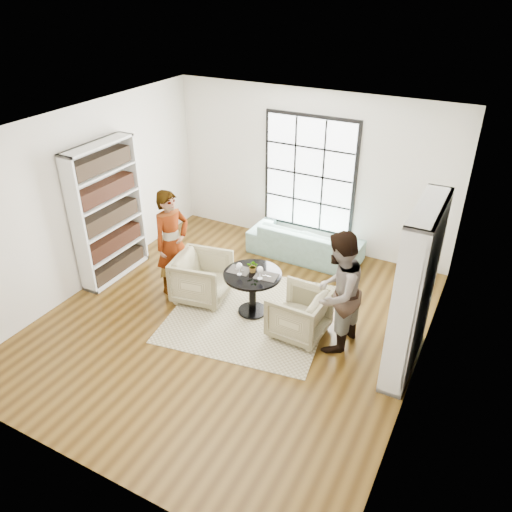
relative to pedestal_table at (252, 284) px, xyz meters
The scene contains 16 objects.
ground 0.68m from the pedestal_table, 111.56° to the right, with size 6.00×6.00×0.00m, color brown.
room_shell 0.76m from the pedestal_table, 137.97° to the left, with size 6.00×6.01×6.00m.
rug 0.52m from the pedestal_table, 112.26° to the right, with size 2.40×2.40×0.01m, color tan.
pedestal_table is the anchor object (origin of this frame).
sofa 2.06m from the pedestal_table, 89.04° to the left, with size 2.13×0.83×0.62m, color #779F9A.
armchair_left 0.94m from the pedestal_table, behind, with size 0.83×0.86×0.78m, color tan.
armchair_right 0.89m from the pedestal_table, 10.45° to the right, with size 0.78×0.80×0.73m, color tan.
person_left 1.52m from the pedestal_table, behind, with size 0.66×0.43×1.80m, color gray.
person_right 1.47m from the pedestal_table, ahead, with size 0.88×0.69×1.82m, color gray.
placemat_left 0.30m from the pedestal_table, behind, with size 0.34×0.26×0.01m, color black.
placemat_right 0.30m from the pedestal_table, ahead, with size 0.34×0.26×0.01m, color black.
cutlery_left 0.31m from the pedestal_table, behind, with size 0.14×0.22×0.01m, color silver, non-canonical shape.
cutlery_right 0.31m from the pedestal_table, ahead, with size 0.14×0.22×0.01m, color silver, non-canonical shape.
wine_glass_left 0.40m from the pedestal_table, 144.68° to the right, with size 0.09×0.09×0.21m.
wine_glass_right 0.40m from the pedestal_table, 24.33° to the right, with size 0.10×0.10×0.21m.
flower_centerpiece 0.30m from the pedestal_table, 106.78° to the left, with size 0.18×0.16×0.20m, color gray.
Camera 1 is at (3.22, -5.32, 4.76)m, focal length 35.00 mm.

